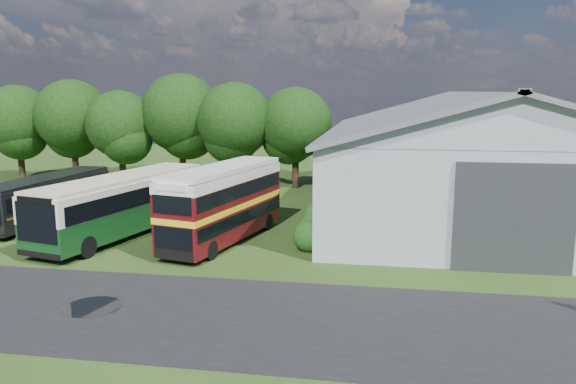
% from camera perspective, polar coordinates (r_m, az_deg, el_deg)
% --- Properties ---
extents(ground, '(120.00, 120.00, 0.00)m').
position_cam_1_polar(ground, '(24.84, -12.77, -9.02)').
color(ground, '#1D3410').
rests_on(ground, ground).
extents(asphalt_road, '(60.00, 8.00, 0.02)m').
position_cam_1_polar(asphalt_road, '(21.22, -8.22, -12.26)').
color(asphalt_road, black).
rests_on(asphalt_road, ground).
extents(puddle, '(2.20, 2.20, 0.01)m').
position_cam_1_polar(puddle, '(22.93, -19.19, -11.00)').
color(puddle, black).
rests_on(puddle, ground).
extents(storage_shed, '(18.80, 24.80, 8.15)m').
position_cam_1_polar(storage_shed, '(38.28, 18.35, 3.84)').
color(storage_shed, gray).
rests_on(storage_shed, ground).
extents(tree_far_left, '(6.12, 6.12, 8.64)m').
position_cam_1_polar(tree_far_left, '(55.88, -25.76, 6.64)').
color(tree_far_left, black).
rests_on(tree_far_left, ground).
extents(tree_left_a, '(6.46, 6.46, 9.12)m').
position_cam_1_polar(tree_left_a, '(53.58, -21.07, 7.20)').
color(tree_left_a, black).
rests_on(tree_left_a, ground).
extents(tree_left_b, '(5.78, 5.78, 8.16)m').
position_cam_1_polar(tree_left_b, '(50.36, -16.66, 6.59)').
color(tree_left_b, black).
rests_on(tree_left_b, ground).
extents(tree_mid, '(6.80, 6.80, 9.60)m').
position_cam_1_polar(tree_mid, '(49.54, -10.80, 7.86)').
color(tree_mid, black).
rests_on(tree_mid, ground).
extents(tree_right_a, '(6.26, 6.26, 8.83)m').
position_cam_1_polar(tree_right_a, '(47.09, -5.44, 7.27)').
color(tree_right_a, black).
rests_on(tree_right_a, ground).
extents(tree_right_b, '(5.98, 5.98, 8.45)m').
position_cam_1_polar(tree_right_b, '(46.86, 0.78, 7.00)').
color(tree_right_b, black).
rests_on(tree_right_b, ground).
extents(shrub_front, '(1.70, 1.70, 1.70)m').
position_cam_1_polar(shrub_front, '(29.01, 2.17, -5.95)').
color(shrub_front, '#194714').
rests_on(shrub_front, ground).
extents(shrub_mid, '(1.60, 1.60, 1.60)m').
position_cam_1_polar(shrub_mid, '(30.92, 2.65, -4.93)').
color(shrub_mid, '#194714').
rests_on(shrub_mid, ground).
extents(shrub_back, '(1.80, 1.80, 1.80)m').
position_cam_1_polar(shrub_back, '(32.85, 3.08, -4.03)').
color(shrub_back, '#194714').
rests_on(shrub_back, ground).
extents(bus_green_single, '(5.62, 12.64, 3.39)m').
position_cam_1_polar(bus_green_single, '(32.98, -16.42, -1.16)').
color(bus_green_single, black).
rests_on(bus_green_single, ground).
extents(bus_maroon_double, '(4.60, 9.93, 4.14)m').
position_cam_1_polar(bus_maroon_double, '(30.44, -6.55, -1.24)').
color(bus_maroon_double, black).
rests_on(bus_maroon_double, ground).
extents(bus_dark_single, '(3.20, 10.46, 2.84)m').
position_cam_1_polar(bus_dark_single, '(38.08, -23.26, -0.54)').
color(bus_dark_single, black).
rests_on(bus_dark_single, ground).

